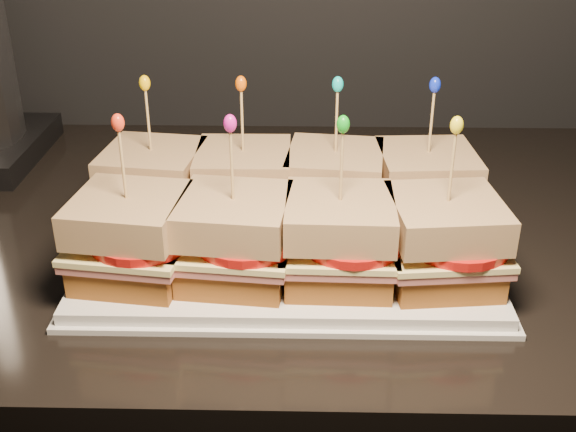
{
  "coord_description": "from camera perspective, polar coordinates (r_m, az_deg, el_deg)",
  "views": [
    {
      "loc": [
        0.19,
        0.91,
        1.33
      ],
      "look_at": [
        0.18,
        1.58,
        0.99
      ],
      "focal_mm": 45.0,
      "sensor_mm": 36.0,
      "label": 1
    }
  ],
  "objects": [
    {
      "name": "sandwich_5_bread_top",
      "position": [
        0.69,
        -4.32,
        0.06
      ],
      "size": [
        0.11,
        0.11,
        0.03
      ],
      "primitive_type": "cube",
      "rotation": [
        0.0,
        0.0,
        -0.11
      ],
      "color": "brown",
      "rests_on": "sandwich_5_tomato"
    },
    {
      "name": "sandwich_6_bread_bot",
      "position": [
        0.71,
        3.96,
        -3.92
      ],
      "size": [
        0.1,
        0.1,
        0.03
      ],
      "primitive_type": "cube",
      "rotation": [
        0.0,
        0.0,
        -0.03
      ],
      "color": "brown",
      "rests_on": "platter"
    },
    {
      "name": "sandwich_5_pick",
      "position": [
        0.67,
        -4.46,
        3.68
      ],
      "size": [
        0.0,
        0.0,
        0.09
      ],
      "primitive_type": "cylinder",
      "color": "tan",
      "rests_on": "sandwich_5_bread_top"
    },
    {
      "name": "platter",
      "position": [
        0.78,
        -0.0,
        -3.02
      ],
      "size": [
        0.42,
        0.26,
        0.02
      ],
      "primitive_type": "cube",
      "color": "white",
      "rests_on": "granite_slab"
    },
    {
      "name": "sandwich_1_bread_top",
      "position": [
        0.8,
        -3.54,
        4.03
      ],
      "size": [
        0.1,
        0.1,
        0.03
      ],
      "primitive_type": "cube",
      "rotation": [
        0.0,
        0.0,
        0.01
      ],
      "color": "brown",
      "rests_on": "sandwich_1_tomato"
    },
    {
      "name": "sandwich_3_cheese",
      "position": [
        0.82,
        10.76,
        1.95
      ],
      "size": [
        0.12,
        0.12,
        0.01
      ],
      "primitive_type": "cube",
      "rotation": [
        0.0,
        0.0,
        0.06
      ],
      "color": "#F6E893",
      "rests_on": "sandwich_3_ham"
    },
    {
      "name": "sandwich_1_ham",
      "position": [
        0.81,
        -3.47,
        1.67
      ],
      "size": [
        0.11,
        0.11,
        0.01
      ],
      "primitive_type": "cube",
      "rotation": [
        0.0,
        0.0,
        0.01
      ],
      "color": "#C45A55",
      "rests_on": "sandwich_1_bread_bot"
    },
    {
      "name": "sandwich_4_frill",
      "position": [
        0.67,
        -13.3,
        7.2
      ],
      "size": [
        0.01,
        0.01,
        0.02
      ],
      "primitive_type": "ellipsoid",
      "color": "red",
      "rests_on": "sandwich_4_pick"
    },
    {
      "name": "sandwich_1_frill",
      "position": [
        0.77,
        -3.74,
        10.4
      ],
      "size": [
        0.01,
        0.01,
        0.02
      ],
      "primitive_type": "ellipsoid",
      "color": "#E85B04",
      "rests_on": "sandwich_1_pick"
    },
    {
      "name": "sandwich_4_bread_top",
      "position": [
        0.7,
        -12.51,
        0.14
      ],
      "size": [
        0.12,
        0.12,
        0.03
      ],
      "primitive_type": "cube",
      "rotation": [
        0.0,
        0.0,
        -0.13
      ],
      "color": "brown",
      "rests_on": "sandwich_4_tomato"
    },
    {
      "name": "sandwich_2_bread_top",
      "position": [
        0.8,
        3.74,
        3.97
      ],
      "size": [
        0.11,
        0.11,
        0.03
      ],
      "primitive_type": "cube",
      "rotation": [
        0.0,
        0.0,
        -0.11
      ],
      "color": "brown",
      "rests_on": "sandwich_2_tomato"
    },
    {
      "name": "sandwich_1_tomato",
      "position": [
        0.8,
        -2.67,
        2.41
      ],
      "size": [
        0.1,
        0.1,
        0.01
      ],
      "primitive_type": "cylinder",
      "color": "red",
      "rests_on": "sandwich_1_cheese"
    },
    {
      "name": "sandwich_7_ham",
      "position": [
        0.72,
        12.12,
        -2.7
      ],
      "size": [
        0.12,
        0.12,
        0.01
      ],
      "primitive_type": "cube",
      "rotation": [
        0.0,
        0.0,
        0.1
      ],
      "color": "#C45A55",
      "rests_on": "sandwich_7_bread_bot"
    },
    {
      "name": "sandwich_4_ham",
      "position": [
        0.72,
        -12.22,
        -2.44
      ],
      "size": [
        0.12,
        0.12,
        0.01
      ],
      "primitive_type": "cube",
      "rotation": [
        0.0,
        0.0,
        -0.13
      ],
      "color": "#C45A55",
      "rests_on": "sandwich_4_bread_bot"
    },
    {
      "name": "sandwich_5_cheese",
      "position": [
        0.7,
        -4.23,
        -2.08
      ],
      "size": [
        0.12,
        0.12,
        0.01
      ],
      "primitive_type": "cube",
      "rotation": [
        0.0,
        0.0,
        -0.11
      ],
      "color": "#F6E893",
      "rests_on": "sandwich_5_ham"
    },
    {
      "name": "sandwich_0_cheese",
      "position": [
        0.82,
        -10.5,
        2.15
      ],
      "size": [
        0.13,
        0.12,
        0.01
      ],
      "primitive_type": "cube",
      "rotation": [
        0.0,
        0.0,
        -0.13
      ],
      "color": "#F6E893",
      "rests_on": "sandwich_0_ham"
    },
    {
      "name": "sandwich_5_frill",
      "position": [
        0.65,
        -4.6,
        7.31
      ],
      "size": [
        0.01,
        0.01,
        0.02
      ],
      "primitive_type": "ellipsoid",
      "color": "#D616A0",
      "rests_on": "sandwich_5_pick"
    },
    {
      "name": "granite_slab",
      "position": [
        0.89,
        -10.29,
        -1.17
      ],
      "size": [
        2.44,
        0.66,
        0.04
      ],
      "primitive_type": "cube",
      "color": "black",
      "rests_on": "cabinet"
    },
    {
      "name": "sandwich_1_bread_bot",
      "position": [
        0.82,
        -3.43,
        0.54
      ],
      "size": [
        0.1,
        0.1,
        0.03
      ],
      "primitive_type": "cube",
      "rotation": [
        0.0,
        0.0,
        0.01
      ],
      "color": "brown",
      "rests_on": "platter"
    },
    {
      "name": "sandwich_3_ham",
      "position": [
        0.82,
        10.72,
        1.51
      ],
      "size": [
        0.12,
        0.11,
        0.01
      ],
      "primitive_type": "cube",
      "rotation": [
        0.0,
        0.0,
        0.06
      ],
      "color": "#C45A55",
      "rests_on": "sandwich_3_bread_bot"
    },
    {
      "name": "sandwich_3_bread_bot",
      "position": [
        0.83,
        10.61,
        0.39
      ],
      "size": [
        0.11,
        0.11,
        0.03
      ],
      "primitive_type": "cube",
      "rotation": [
        0.0,
        0.0,
        0.06
      ],
      "color": "brown",
      "rests_on": "platter"
    },
    {
      "name": "sandwich_0_ham",
      "position": [
        0.83,
        -10.46,
        1.71
      ],
      "size": [
        0.12,
        0.12,
        0.01
      ],
      "primitive_type": "cube",
      "rotation": [
        0.0,
        0.0,
        -0.13
      ],
      "color": "#C45A55",
      "rests_on": "sandwich_0_bread_bot"
    },
    {
      "name": "sandwich_6_pick",
      "position": [
        0.67,
        4.24,
        3.6
      ],
      "size": [
        0.0,
        0.0,
        0.09
      ],
      "primitive_type": "cylinder",
      "color": "tan",
      "rests_on": "sandwich_6_bread_top"
    },
    {
      "name": "sandwich_3_tomato",
      "position": [
        0.81,
        11.7,
        2.23
      ],
      "size": [
        0.1,
        0.1,
        0.01
      ],
      "primitive_type": "cylinder",
      "color": "red",
      "rests_on": "sandwich_3_cheese"
    },
    {
      "name": "sandwich_0_frill",
      "position": [
        0.78,
        -11.26,
        10.27
      ],
      "size": [
        0.01,
        0.01,
        0.02
      ],
      "primitive_type": "ellipsoid",
      "color": "#F8C004",
      "rests_on": "sandwich_0_pick"
    },
    {
      "name": "sandwich_3_frill",
      "position": [
        0.78,
        11.54,
        10.12
      ],
      "size": [
        0.01,
        0.01,
        0.02
      ],
      "primitive_type": "ellipsoid",
      "color": "#1028DC",
      "rests_on": "sandwich_3_pick"
    },
    {
      "name": "sandwich_0_pick",
      "position": [
        0.79,
        -10.97,
        7.17
      ],
      "size": [
        0.0,
        0.0,
        0.09
      ],
      "primitive_type": "cylinder",
      "color": "tan",
      "rests_on": "sandwich_0_bread_top"
    },
    {
      "name": "sandwich_0_tomato",
      "position": [
        0.81,
        -9.8,
        2.44
      ],
      "size": [
        0.1,
        0.1,
        0.01
      ],
      "primitive_type": "cylinder",
      "color": "red",
      "rests_on": "sandwich_0_cheese"
    },
    {
      "name": "sandwich_6_ham",
      "position": [
        0.7,
        4.01,
        -2.67
      ],
      "size": [
        0.11,
        0.11,
        0.01
      ],
      "primitive_type": "cube",
      "rotation": [
        0.0,
        0.0,
        -0.03
      ],
      "color": "#C45A55",
      "rests_on": "sandwich_6_bread_bot"
    },
    {
      "name": "sandwich_4_pick",
      "position": [
        0.69,
        -12.9,
        3.67
      ],
      "size": [
        0.0,
        0.0,
        0.09
      ],
      "primitive_type": "cylinder",
      "color": "tan",
      "rests_on": "sandwich_4_bread_top"
    },
    {
      "name": "sandwich_0_bread_top",
      "position": [
        0.81,
        -10.68,
        4.03
      ],
      "size": [
        0.11,
        0.11,
        0.03
      ],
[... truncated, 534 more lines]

